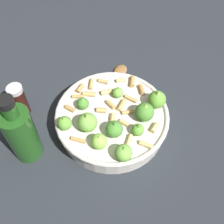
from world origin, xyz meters
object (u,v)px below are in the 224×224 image
object	(u,v)px
cooking_pan	(113,119)
olive_oil_bottle	(21,133)
wooden_spoon	(109,89)
pepper_shaker	(19,100)

from	to	relation	value
cooking_pan	olive_oil_bottle	xyz separation A→B (m)	(0.21, 0.05, 0.05)
olive_oil_bottle	wooden_spoon	size ratio (longest dim) A/B	0.92
cooking_pan	pepper_shaker	size ratio (longest dim) A/B	2.90
cooking_pan	pepper_shaker	distance (m)	0.24
pepper_shaker	wooden_spoon	bearing A→B (deg)	-167.73
cooking_pan	olive_oil_bottle	world-z (taller)	olive_oil_bottle
pepper_shaker	cooking_pan	bearing A→B (deg)	163.01
wooden_spoon	cooking_pan	bearing A→B (deg)	89.32
pepper_shaker	olive_oil_bottle	distance (m)	0.13
pepper_shaker	olive_oil_bottle	world-z (taller)	olive_oil_bottle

